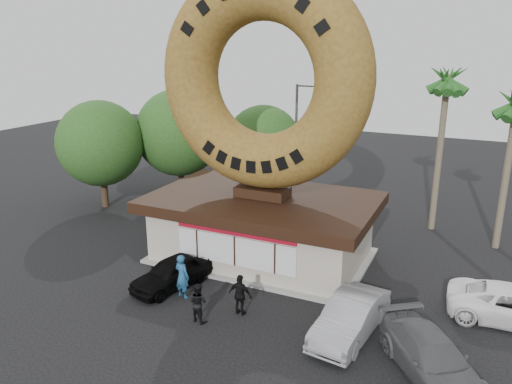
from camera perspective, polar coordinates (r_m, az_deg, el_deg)
The scene contains 14 objects.
ground at distance 21.47m, azimuth -6.06°, elevation -13.40°, with size 90.00×90.00×0.00m, color black.
donut_shop at distance 25.49m, azimuth 0.73°, elevation -3.81°, with size 11.20×7.20×3.80m.
giant_donut at distance 23.90m, azimuth 0.81°, elevation 12.78°, with size 10.53×10.53×2.68m, color olive.
tree_west at distance 35.15m, azimuth -8.77°, elevation 6.69°, with size 6.00×6.00×7.65m.
tree_mid at distance 34.37m, azimuth 0.85°, elevation 5.60°, with size 5.20×5.20×6.63m.
tree_far at distance 34.25m, azimuth -17.38°, elevation 5.31°, with size 5.60×5.60×7.14m.
palm_near at distance 29.93m, azimuth 20.98°, elevation 11.30°, with size 2.60×2.60×9.75m.
street_lamp at distance 34.40m, azimuth 4.82°, elevation 6.34°, with size 2.11×0.20×8.00m.
person_left at distance 22.18m, azimuth -8.45°, elevation -9.50°, with size 0.73×0.48×2.00m, color navy.
person_center at distance 20.45m, azimuth -6.63°, elevation -12.44°, with size 0.79×0.62×1.63m, color black.
person_right at distance 20.72m, azimuth -1.80°, elevation -11.69°, with size 1.04×0.43×1.77m, color black.
car_black at distance 23.27m, azimuth -9.61°, elevation -9.08°, with size 1.63×4.06×1.38m, color black.
car_silver at distance 19.79m, azimuth 10.73°, elevation -13.90°, with size 1.62×4.65×1.53m, color gray.
car_grey at distance 18.42m, azimuth 19.44°, elevation -17.43°, with size 1.99×4.90×1.42m, color #5A5D60.
Camera 1 is at (9.76, -15.74, 10.85)m, focal length 35.00 mm.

